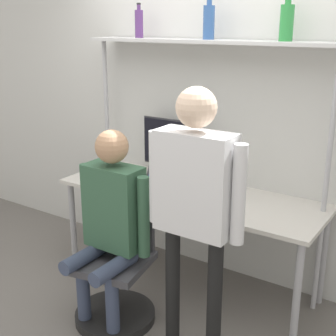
{
  "coord_description": "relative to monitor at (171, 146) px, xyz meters",
  "views": [
    {
      "loc": [
        1.71,
        -2.5,
        2.01
      ],
      "look_at": [
        0.15,
        -0.15,
        1.12
      ],
      "focal_mm": 50.0,
      "sensor_mm": 36.0,
      "label": 1
    }
  ],
  "objects": [
    {
      "name": "ground_plane",
      "position": [
        0.3,
        -0.56,
        -1.04
      ],
      "size": [
        12.0,
        12.0,
        0.0
      ],
      "primitive_type": "plane",
      "color": "slate"
    },
    {
      "name": "cell_phone",
      "position": [
        0.38,
        -0.44,
        -0.27
      ],
      "size": [
        0.07,
        0.15,
        0.01
      ],
      "color": "silver",
      "rests_on": "desk"
    },
    {
      "name": "desk",
      "position": [
        0.3,
        -0.2,
        -0.34
      ],
      "size": [
        2.06,
        0.69,
        0.77
      ],
      "color": "beige",
      "rests_on": "ground_plane"
    },
    {
      "name": "bottle_blue",
      "position": [
        0.33,
        -0.01,
        0.96
      ],
      "size": [
        0.08,
        0.08,
        0.29
      ],
      "color": "#335999",
      "rests_on": "shelf_unit"
    },
    {
      "name": "office_chair",
      "position": [
        0.13,
        -0.87,
        -0.76
      ],
      "size": [
        0.56,
        0.56,
        0.92
      ],
      "color": "black",
      "rests_on": "ground_plane"
    },
    {
      "name": "monitor",
      "position": [
        0.0,
        0.0,
        0.0
      ],
      "size": [
        0.52,
        0.16,
        0.49
      ],
      "color": "#333338",
      "rests_on": "desk"
    },
    {
      "name": "wall_back",
      "position": [
        0.3,
        0.18,
        0.31
      ],
      "size": [
        8.0,
        0.06,
        2.7
      ],
      "color": "silver",
      "rests_on": "ground_plane"
    },
    {
      "name": "person_seated",
      "position": [
        0.14,
        -0.92,
        -0.24
      ],
      "size": [
        0.56,
        0.47,
        1.36
      ],
      "color": "#38425B",
      "rests_on": "ground_plane"
    },
    {
      "name": "person_standing",
      "position": [
        0.76,
        -0.91,
        0.04
      ],
      "size": [
        0.62,
        0.23,
        1.68
      ],
      "color": "black",
      "rests_on": "ground_plane"
    },
    {
      "name": "bottle_purple",
      "position": [
        -0.29,
        -0.01,
        0.95
      ],
      "size": [
        0.06,
        0.06,
        0.26
      ],
      "color": "#593372",
      "rests_on": "shelf_unit"
    },
    {
      "name": "bottle_green",
      "position": [
        0.9,
        -0.01,
        0.96
      ],
      "size": [
        0.09,
        0.09,
        0.28
      ],
      "color": "#2D8C3F",
      "rests_on": "shelf_unit"
    },
    {
      "name": "shelf_unit",
      "position": [
        0.3,
        -0.01,
        0.59
      ],
      "size": [
        1.95,
        0.29,
        1.88
      ],
      "color": "silver",
      "rests_on": "ground_plane"
    },
    {
      "name": "laptop",
      "position": [
        0.15,
        -0.35,
        -0.21
      ],
      "size": [
        0.31,
        0.22,
        0.22
      ],
      "color": "#333338",
      "rests_on": "desk"
    }
  ]
}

